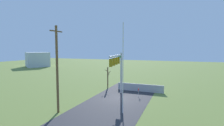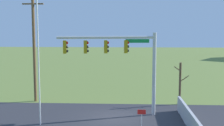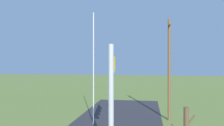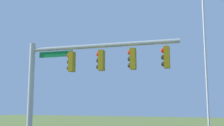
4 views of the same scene
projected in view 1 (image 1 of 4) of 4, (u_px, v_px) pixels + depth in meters
name	position (u px, v px, depth m)	size (l,w,h in m)	color
ground_plane	(120.00, 99.00, 24.44)	(160.00, 160.00, 0.00)	olive
road_surface	(109.00, 108.00, 20.72)	(28.00, 8.00, 0.01)	#2D2D33
sidewalk_corner	(123.00, 92.00, 28.49)	(6.00, 6.00, 0.01)	#B7B5AD
retaining_fence	(140.00, 88.00, 28.57)	(0.20, 7.50, 1.22)	#A8A8AD
signal_mast	(118.00, 65.00, 24.79)	(7.39, 1.24, 6.35)	#B2B5BA
flagpole	(123.00, 68.00, 18.65)	(0.10, 0.10, 9.72)	silver
utility_pole	(57.00, 68.00, 18.85)	(1.90, 0.26, 9.39)	brown
bare_tree	(108.00, 77.00, 31.01)	(1.27, 1.02, 3.70)	brown
open_sign	(138.00, 91.00, 25.42)	(0.56, 0.04, 1.22)	silver
distant_building	(38.00, 59.00, 67.54)	(7.41, 7.67, 5.47)	silver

